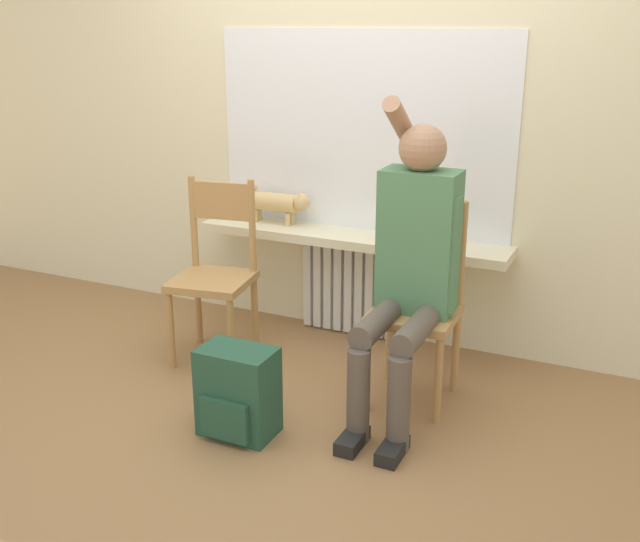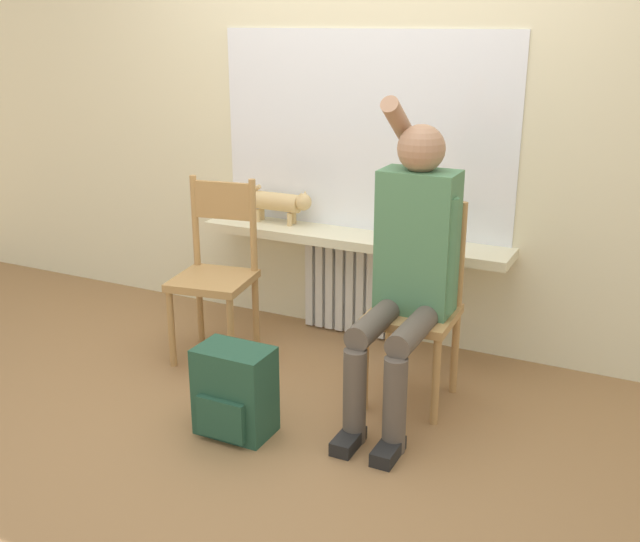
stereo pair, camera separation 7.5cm
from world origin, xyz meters
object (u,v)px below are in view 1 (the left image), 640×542
cat (278,202)px  backpack (238,393)px  person (412,259)px  chair_right (417,302)px  chair_left (215,271)px

cat → backpack: 1.37m
person → chair_right: bearing=91.3°
chair_right → person: 0.27m
chair_right → backpack: size_ratio=2.38×
person → cat: person is taller
chair_right → person: size_ratio=0.67×
chair_left → cat: 0.60m
chair_left → chair_right: same height
person → cat: size_ratio=2.75×
chair_right → person: (0.00, -0.11, 0.24)m
backpack → person: bearing=42.7°
chair_left → person: person is taller
chair_left → backpack: chair_left is taller
cat → person: bearing=-32.6°
chair_left → backpack: (0.52, -0.66, -0.28)m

